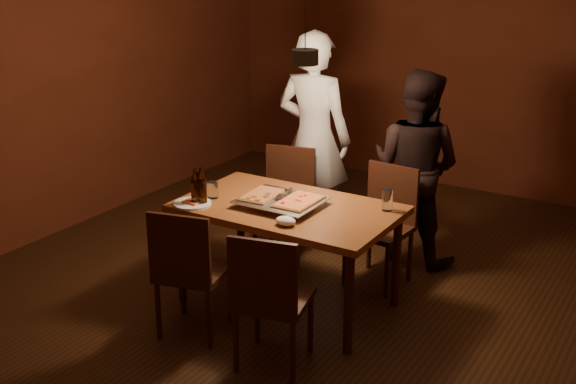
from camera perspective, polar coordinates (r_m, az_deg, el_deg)
The scene contains 19 objects.
room_shell at distance 4.93m, azimuth 1.32°, elevation 6.59°, with size 6.00×6.00×6.00m.
dining_table at distance 5.01m, azimuth 0.00°, elevation -1.88°, with size 1.50×0.90×0.75m.
chair_far_left at distance 5.90m, azimuth -0.12°, elevation 0.01°, with size 0.50×0.50×0.49m.
chair_far_right at distance 5.48m, azimuth 7.67°, elevation -1.71°, with size 0.46×0.46×0.49m.
chair_near_left at distance 4.68m, azimuth -7.95°, elevation -5.48°, with size 0.51×0.51×0.49m.
chair_near_right at distance 4.29m, azimuth -1.53°, elevation -7.70°, with size 0.50×0.50×0.49m.
pizza_tray at distance 4.97m, azimuth -0.55°, elevation -0.84°, with size 0.55×0.45×0.05m, color silver.
pizza_meat at distance 5.03m, azimuth -2.05°, elevation -0.20°, with size 0.21×0.34×0.02m, color maroon.
pizza_cheese at distance 4.90m, azimuth 0.85°, elevation -0.72°, with size 0.23×0.36×0.02m, color gold.
spatula at distance 4.97m, azimuth -0.40°, elevation -0.38°, with size 0.09×0.24×0.04m, color silver, non-canonical shape.
beer_bottle_a at distance 5.00m, azimuth -7.31°, elevation 0.42°, with size 0.07×0.07×0.26m.
beer_bottle_b at distance 5.00m, azimuth -6.84°, elevation 0.47°, with size 0.07×0.07×0.27m.
water_glass_left at distance 5.14m, azimuth -5.95°, elevation 0.16°, with size 0.07×0.07×0.12m, color silver.
water_glass_right at distance 4.91m, azimuth 7.87°, elevation -0.64°, with size 0.07×0.07×0.15m, color silver.
plate_slice at distance 5.04m, azimuth -7.57°, elevation -0.89°, with size 0.26×0.26×0.03m.
napkin at distance 4.63m, azimuth -0.19°, elevation -2.31°, with size 0.14×0.10×0.06m, color white.
diner_white at distance 6.09m, azimuth 2.06°, elevation 4.24°, with size 0.66×0.43×1.81m, color silver.
diner_dark at distance 5.82m, azimuth 10.06°, elevation 1.96°, with size 0.76×0.59×1.56m, color black.
pendant_lamp at distance 4.87m, azimuth 1.36°, elevation 10.73°, with size 0.18×0.18×1.10m.
Camera 1 is at (2.41, -4.16, 2.48)m, focal length 45.00 mm.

